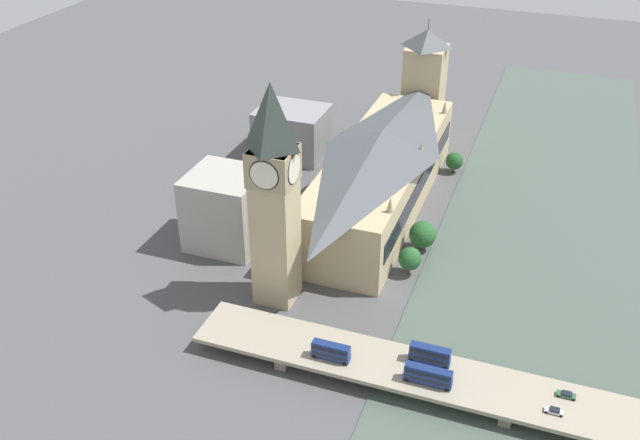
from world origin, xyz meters
TOP-DOWN VIEW (x-y plane):
  - ground_plane at (0.00, 0.00)m, footprint 600.00×600.00m
  - river_water at (-38.98, 0.00)m, footprint 65.96×360.00m
  - parliament_hall at (17.65, -8.00)m, footprint 29.75×106.00m
  - clock_tower at (31.28, 54.60)m, footprint 12.41×12.41m
  - victoria_tower at (17.70, -73.00)m, footprint 16.00×16.00m
  - road_bridge at (-38.98, 76.67)m, footprint 163.92×16.93m
  - double_decker_bus_lead at (-19.47, 80.36)m, footprint 11.93×2.57m
  - double_decker_bus_mid at (5.70, 80.17)m, footprint 10.09×2.54m
  - double_decker_bus_rear at (-18.23, 72.94)m, footprint 10.52×2.63m
  - car_northbound_mid at (-51.72, 73.46)m, footprint 4.46×1.86m
  - car_southbound_lead at (-49.38, 79.82)m, footprint 4.30×1.80m
  - city_block_west at (63.46, -37.60)m, footprint 27.36×22.64m
  - city_block_center at (58.68, 32.22)m, footprint 23.18×22.52m
  - tree_embankment_near at (-3.24, 15.05)m, footprint 8.88×8.88m
  - tree_embankment_mid at (-2.50, -43.90)m, footprint 6.85×6.85m
  - tree_embankment_far at (-2.70, 30.00)m, footprint 7.25×7.25m

SIDE VIEW (x-z plane):
  - ground_plane at x=0.00m, z-range 0.00..0.00m
  - river_water at x=-38.98m, z-range 0.00..0.30m
  - road_bridge at x=-38.98m, z-range 1.55..6.46m
  - tree_embankment_mid at x=-2.50m, z-range 0.74..9.11m
  - car_northbound_mid at x=-51.72m, z-range 4.92..6.20m
  - car_southbound_lead at x=-49.38m, z-range 4.92..6.20m
  - tree_embankment_far at x=-2.70m, z-range 1.07..10.51m
  - tree_embankment_near at x=-3.24m, z-range 0.71..11.04m
  - double_decker_bus_mid at x=5.70m, z-range 5.17..9.98m
  - double_decker_bus_lead at x=-19.47m, z-range 5.17..10.00m
  - double_decker_bus_rear at x=-18.23m, z-range 5.17..10.22m
  - city_block_west at x=63.46m, z-range 0.00..19.95m
  - city_block_center at x=58.68m, z-range 0.00..25.06m
  - parliament_hall at x=17.65m, z-range -0.11..30.01m
  - victoria_tower at x=17.70m, z-range -2.00..49.10m
  - clock_tower at x=31.28m, z-range 1.91..69.07m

